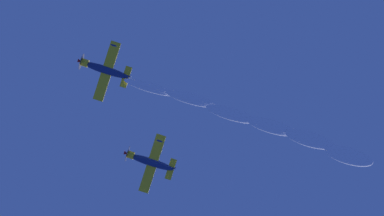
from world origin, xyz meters
The scene contains 3 objects.
airplane_lead centered at (0.91, 5.08, 84.40)m, with size 8.09×7.42×2.99m.
airplane_left_wingman centered at (-9.91, 13.55, 82.28)m, with size 8.03×7.43×3.26m.
smoke_trail_lead centered at (-1.65, 29.13, 82.30)m, with size 5.53×35.51×4.80m.
Camera 1 is at (24.00, 12.02, 1.41)m, focal length 60.01 mm.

